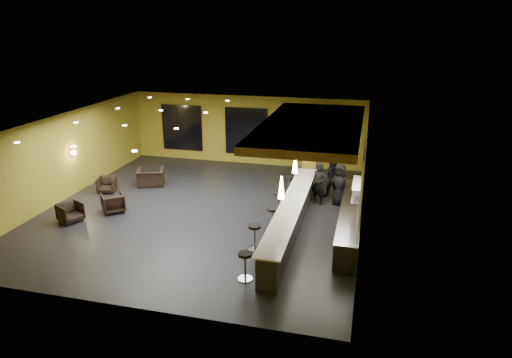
% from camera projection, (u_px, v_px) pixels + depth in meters
% --- Properties ---
extents(floor, '(12.00, 13.00, 0.10)m').
position_uv_depth(floor, '(204.00, 211.00, 17.88)').
color(floor, black).
rests_on(floor, ground).
extents(ceiling, '(12.00, 13.00, 0.10)m').
position_uv_depth(ceiling, '(200.00, 121.00, 16.70)').
color(ceiling, black).
extents(wall_back, '(12.00, 0.10, 3.50)m').
position_uv_depth(wall_back, '(247.00, 130.00, 23.29)').
color(wall_back, olive).
rests_on(wall_back, floor).
extents(wall_front, '(12.00, 0.10, 3.50)m').
position_uv_depth(wall_front, '(109.00, 246.00, 11.29)').
color(wall_front, olive).
rests_on(wall_front, floor).
extents(wall_left, '(0.10, 13.00, 3.50)m').
position_uv_depth(wall_left, '(63.00, 157.00, 18.68)').
color(wall_left, olive).
rests_on(wall_left, floor).
extents(wall_right, '(0.10, 13.00, 3.50)m').
position_uv_depth(wall_right, '(365.00, 181.00, 15.91)').
color(wall_right, olive).
rests_on(wall_right, floor).
extents(wood_soffit, '(3.60, 8.00, 0.28)m').
position_uv_depth(wood_soffit, '(312.00, 126.00, 16.76)').
color(wood_soffit, olive).
rests_on(wood_soffit, ceiling).
extents(window_left, '(2.20, 0.06, 2.40)m').
position_uv_depth(window_left, '(182.00, 128.00, 24.01)').
color(window_left, black).
rests_on(window_left, wall_back).
extents(window_center, '(2.20, 0.06, 2.40)m').
position_uv_depth(window_center, '(246.00, 131.00, 23.21)').
color(window_center, black).
rests_on(window_center, wall_back).
extents(window_right, '(2.20, 0.06, 2.40)m').
position_uv_depth(window_right, '(305.00, 135.00, 22.52)').
color(window_right, black).
rests_on(window_right, wall_back).
extents(tile_backsplash, '(0.06, 3.20, 2.40)m').
position_uv_depth(tile_backsplash, '(362.00, 183.00, 14.93)').
color(tile_backsplash, white).
rests_on(tile_backsplash, wall_right).
extents(bar_counter, '(0.60, 8.00, 1.00)m').
position_uv_depth(bar_counter, '(291.00, 218.00, 15.95)').
color(bar_counter, black).
rests_on(bar_counter, floor).
extents(bar_top, '(0.78, 8.10, 0.05)m').
position_uv_depth(bar_top, '(292.00, 204.00, 15.78)').
color(bar_top, silver).
rests_on(bar_top, bar_counter).
extents(prep_counter, '(0.70, 6.00, 0.86)m').
position_uv_depth(prep_counter, '(350.00, 220.00, 15.97)').
color(prep_counter, black).
rests_on(prep_counter, floor).
extents(prep_top, '(0.72, 6.00, 0.03)m').
position_uv_depth(prep_top, '(351.00, 208.00, 15.83)').
color(prep_top, silver).
rests_on(prep_top, prep_counter).
extents(wall_shelf_lower, '(0.30, 1.50, 0.03)m').
position_uv_depth(wall_shelf_lower, '(357.00, 196.00, 14.91)').
color(wall_shelf_lower, silver).
rests_on(wall_shelf_lower, wall_right).
extents(wall_shelf_upper, '(0.30, 1.50, 0.03)m').
position_uv_depth(wall_shelf_upper, '(358.00, 183.00, 14.76)').
color(wall_shelf_upper, silver).
rests_on(wall_shelf_upper, wall_right).
extents(column, '(0.60, 0.60, 3.50)m').
position_uv_depth(column, '(310.00, 149.00, 19.76)').
color(column, olive).
rests_on(column, floor).
extents(wall_sconce, '(0.22, 0.22, 0.22)m').
position_uv_depth(wall_sconce, '(74.00, 153.00, 19.08)').
color(wall_sconce, '#FFE5B2').
rests_on(wall_sconce, wall_left).
extents(pendant_0, '(0.20, 0.20, 0.70)m').
position_uv_depth(pendant_0, '(281.00, 188.00, 13.51)').
color(pendant_0, white).
rests_on(pendant_0, wood_soffit).
extents(pendant_1, '(0.20, 0.20, 0.70)m').
position_uv_depth(pendant_1, '(295.00, 163.00, 15.80)').
color(pendant_1, white).
rests_on(pendant_1, wood_soffit).
extents(pendant_2, '(0.20, 0.20, 0.70)m').
position_uv_depth(pendant_2, '(305.00, 145.00, 18.09)').
color(pendant_2, white).
rests_on(pendant_2, wood_soffit).
extents(staff_a, '(0.73, 0.61, 1.71)m').
position_uv_depth(staff_a, '(319.00, 184.00, 18.24)').
color(staff_a, black).
rests_on(staff_a, floor).
extents(staff_b, '(0.98, 0.84, 1.75)m').
position_uv_depth(staff_b, '(333.00, 179.00, 18.71)').
color(staff_b, black).
rests_on(staff_b, floor).
extents(staff_c, '(0.96, 0.81, 1.68)m').
position_uv_depth(staff_c, '(340.00, 185.00, 18.18)').
color(staff_c, black).
rests_on(staff_c, floor).
extents(armchair_a, '(1.03, 1.02, 0.71)m').
position_uv_depth(armchair_a, '(70.00, 212.00, 16.79)').
color(armchair_a, black).
rests_on(armchair_a, floor).
extents(armchair_b, '(1.13, 1.13, 0.74)m').
position_uv_depth(armchair_b, '(113.00, 203.00, 17.63)').
color(armchair_b, black).
rests_on(armchair_b, floor).
extents(armchair_c, '(0.88, 0.89, 0.67)m').
position_uv_depth(armchair_c, '(107.00, 185.00, 19.67)').
color(armchair_c, black).
rests_on(armchair_c, floor).
extents(armchair_d, '(1.47, 1.39, 0.77)m').
position_uv_depth(armchair_d, '(151.00, 177.00, 20.46)').
color(armchair_d, black).
rests_on(armchair_d, floor).
extents(bar_stool_0, '(0.43, 0.43, 0.85)m').
position_uv_depth(bar_stool_0, '(245.00, 262.00, 12.92)').
color(bar_stool_0, silver).
rests_on(bar_stool_0, floor).
extents(bar_stool_1, '(0.43, 0.43, 0.85)m').
position_uv_depth(bar_stool_1, '(254.00, 234.00, 14.67)').
color(bar_stool_1, silver).
rests_on(bar_stool_1, floor).
extents(bar_stool_2, '(0.42, 0.42, 0.83)m').
position_uv_depth(bar_stool_2, '(273.00, 216.00, 16.03)').
color(bar_stool_2, silver).
rests_on(bar_stool_2, floor).
extents(bar_stool_3, '(0.41, 0.41, 0.80)m').
position_uv_depth(bar_stool_3, '(278.00, 199.00, 17.58)').
color(bar_stool_3, silver).
rests_on(bar_stool_3, floor).
extents(bar_stool_4, '(0.42, 0.42, 0.83)m').
position_uv_depth(bar_stool_4, '(289.00, 183.00, 19.29)').
color(bar_stool_4, silver).
rests_on(bar_stool_4, floor).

